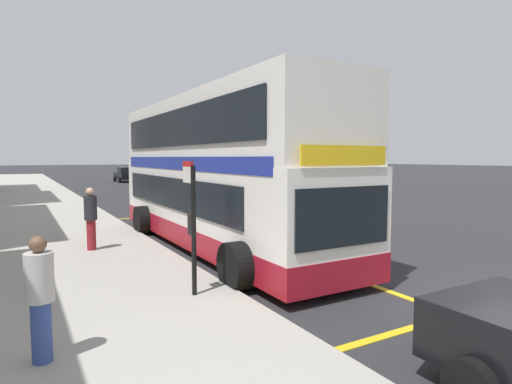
{
  "coord_description": "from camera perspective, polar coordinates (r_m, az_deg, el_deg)",
  "views": [
    {
      "loc": [
        -7.61,
        -3.74,
        2.68
      ],
      "look_at": [
        -0.35,
        8.89,
        1.48
      ],
      "focal_mm": 29.37,
      "sensor_mm": 36.0,
      "label": 1
    }
  ],
  "objects": [
    {
      "name": "pedestrian_waiting_near_sign",
      "position": [
        5.93,
        -27.35,
        -12.3
      ],
      "size": [
        0.34,
        0.34,
        1.59
      ],
      "color": "#33478C",
      "rests_on": "pavement_near"
    },
    {
      "name": "parked_car_black_distant",
      "position": [
        48.2,
        -17.3,
        2.27
      ],
      "size": [
        2.09,
        4.2,
        1.62
      ],
      "rotation": [
        0.0,
        0.0,
        -0.05
      ],
      "color": "black",
      "rests_on": "ground"
    },
    {
      "name": "ground_plane",
      "position": [
        36.64,
        -17.83,
        0.3
      ],
      "size": [
        260.0,
        260.0,
        0.0
      ],
      "primitive_type": "plane",
      "color": "#28282B"
    },
    {
      "name": "parked_car_navy_ahead",
      "position": [
        28.27,
        -8.02,
        0.86
      ],
      "size": [
        2.09,
        4.2,
        1.62
      ],
      "rotation": [
        0.0,
        0.0,
        3.11
      ],
      "color": "navy",
      "rests_on": "ground"
    },
    {
      "name": "pedestrian_further_back",
      "position": [
        12.35,
        -21.59,
        -3.07
      ],
      "size": [
        0.34,
        0.34,
        1.72
      ],
      "color": "maroon",
      "rests_on": "pavement_near"
    },
    {
      "name": "double_decker_bus",
      "position": [
        12.51,
        -5.53,
        1.88
      ],
      "size": [
        3.22,
        11.3,
        4.4
      ],
      "color": "white",
      "rests_on": "ground"
    },
    {
      "name": "parked_car_maroon_kerbside",
      "position": [
        43.21,
        -13.15,
        2.1
      ],
      "size": [
        2.09,
        4.2,
        1.62
      ],
      "rotation": [
        0.0,
        0.0,
        3.11
      ],
      "color": "maroon",
      "rests_on": "ground"
    },
    {
      "name": "bus_bay_markings",
      "position": [
        12.8,
        -6.08,
        -7.37
      ],
      "size": [
        2.86,
        14.46,
        0.01
      ],
      "color": "gold",
      "rests_on": "ground"
    },
    {
      "name": "bus_stop_sign",
      "position": [
        7.82,
        -8.72,
        -3.12
      ],
      "size": [
        0.09,
        0.51,
        2.47
      ],
      "color": "black",
      "rests_on": "pavement_near"
    },
    {
      "name": "pavement_near",
      "position": [
        35.85,
        -28.83,
        -0.04
      ],
      "size": [
        6.0,
        76.0,
        0.14
      ],
      "primitive_type": "cube",
      "color": "#A39E93",
      "rests_on": "ground"
    }
  ]
}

